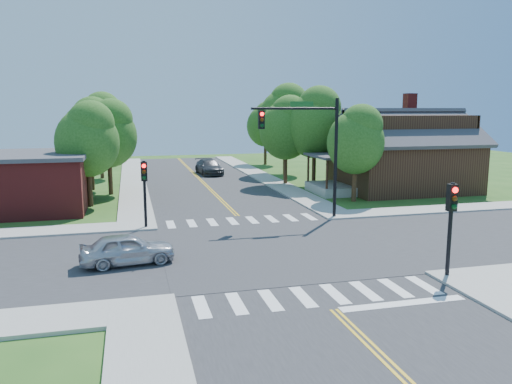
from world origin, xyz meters
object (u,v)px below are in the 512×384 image
object	(u,v)px
signal_pole_se	(451,212)
house_ne	(402,149)
signal_pole_nw	(144,182)
signal_mast_ne	(309,139)
car_silver	(127,250)
car_dgrey	(209,167)

from	to	relation	value
signal_pole_se	house_ne	distance (m)	22.03
signal_pole_nw	house_ne	bearing A→B (deg)	22.69
signal_mast_ne	house_ne	xyz separation A→B (m)	(11.19, 8.65, -1.52)
signal_pole_se	car_silver	world-z (taller)	signal_pole_se
signal_pole_se	car_dgrey	distance (m)	33.59
house_ne	car_dgrey	xyz separation A→B (m)	(-13.70, 13.42, -2.59)
signal_pole_se	car_dgrey	size ratio (longest dim) A/B	0.72
house_ne	car_silver	size ratio (longest dim) A/B	3.18
signal_pole_se	house_ne	bearing A→B (deg)	64.42
signal_mast_ne	house_ne	world-z (taller)	signal_mast_ne
signal_mast_ne	car_dgrey	world-z (taller)	signal_mast_ne
signal_pole_se	signal_pole_nw	bearing A→B (deg)	135.00
signal_mast_ne	signal_pole_nw	bearing A→B (deg)	-179.93
car_dgrey	house_ne	bearing A→B (deg)	-49.47
car_silver	signal_pole_se	bearing A→B (deg)	-118.64
signal_mast_ne	car_silver	bearing A→B (deg)	-148.78
signal_pole_nw	car_dgrey	bearing A→B (deg)	72.39
signal_mast_ne	signal_pole_se	size ratio (longest dim) A/B	1.89
signal_mast_ne	signal_pole_se	xyz separation A→B (m)	(1.69, -11.21, -2.19)
signal_pole_se	signal_pole_nw	xyz separation A→B (m)	(-11.20, 11.20, 0.00)
signal_mast_ne	house_ne	bearing A→B (deg)	37.68
house_ne	car_dgrey	distance (m)	19.35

